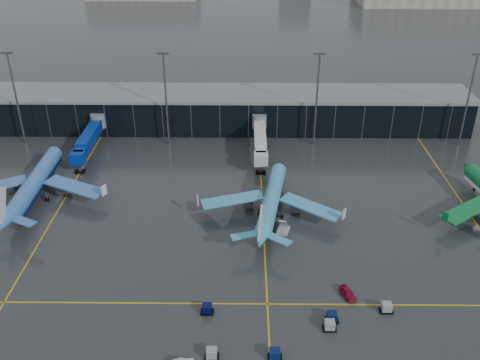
{
  "coord_description": "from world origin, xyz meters",
  "views": [
    {
      "loc": [
        6.08,
        -84.62,
        62.11
      ],
      "look_at": [
        5.0,
        18.0,
        6.0
      ],
      "focal_mm": 40.0,
      "sensor_mm": 36.0,
      "label": 1
    }
  ],
  "objects_px": {
    "airliner_klm_near": "(272,190)",
    "service_van_red": "(348,293)",
    "mobile_airstair": "(283,228)",
    "baggage_carts": "(291,327)",
    "airliner_arkefly": "(33,173)"
  },
  "relations": [
    {
      "from": "airliner_klm_near",
      "to": "mobile_airstair",
      "type": "relative_size",
      "value": 9.85
    },
    {
      "from": "airliner_klm_near",
      "to": "service_van_red",
      "type": "distance_m",
      "value": 30.14
    },
    {
      "from": "airliner_arkefly",
      "to": "service_van_red",
      "type": "bearing_deg",
      "value": -27.91
    },
    {
      "from": "baggage_carts",
      "to": "mobile_airstair",
      "type": "xyz_separation_m",
      "value": [
        0.44,
        28.27,
        0.01
      ]
    },
    {
      "from": "mobile_airstair",
      "to": "service_van_red",
      "type": "height_order",
      "value": "mobile_airstair"
    },
    {
      "from": "mobile_airstair",
      "to": "baggage_carts",
      "type": "bearing_deg",
      "value": -74.18
    },
    {
      "from": "airliner_klm_near",
      "to": "service_van_red",
      "type": "bearing_deg",
      "value": -56.39
    },
    {
      "from": "airliner_arkefly",
      "to": "airliner_klm_near",
      "type": "height_order",
      "value": "airliner_arkefly"
    },
    {
      "from": "mobile_airstair",
      "to": "service_van_red",
      "type": "relative_size",
      "value": 0.9
    },
    {
      "from": "airliner_klm_near",
      "to": "service_van_red",
      "type": "relative_size",
      "value": 8.85
    },
    {
      "from": "mobile_airstair",
      "to": "service_van_red",
      "type": "bearing_deg",
      "value": -46.67
    },
    {
      "from": "baggage_carts",
      "to": "mobile_airstair",
      "type": "distance_m",
      "value": 28.27
    },
    {
      "from": "airliner_arkefly",
      "to": "service_van_red",
      "type": "xyz_separation_m",
      "value": [
        65.34,
        -33.35,
        -5.43
      ]
    },
    {
      "from": "airliner_arkefly",
      "to": "mobile_airstair",
      "type": "height_order",
      "value": "airliner_arkefly"
    },
    {
      "from": "airliner_arkefly",
      "to": "mobile_airstair",
      "type": "distance_m",
      "value": 57.28
    }
  ]
}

